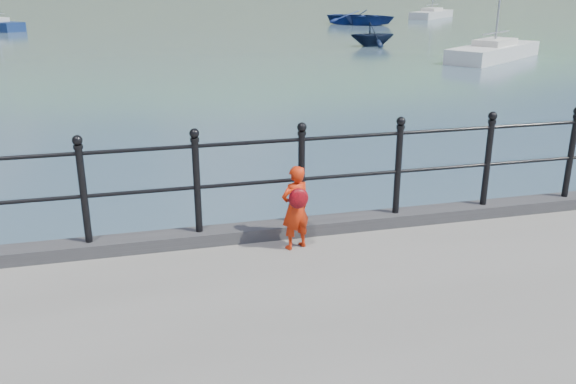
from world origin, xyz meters
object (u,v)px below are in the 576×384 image
object	(u,v)px
child	(296,207)
sailboat_far	(432,15)
launch_navy	(373,34)
launch_blue	(362,17)
railing	(250,171)
sailboat_near	(494,52)

from	to	relation	value
child	sailboat_far	world-z (taller)	sailboat_far
child	launch_navy	bearing A→B (deg)	-132.50
launch_blue	sailboat_far	size ratio (longest dim) A/B	0.58
launch_blue	launch_navy	world-z (taller)	launch_navy
railing	launch_blue	xyz separation A→B (m)	(18.52, 45.42, -1.19)
launch_blue	launch_navy	size ratio (longest dim) A/B	2.29
railing	sailboat_near	xyz separation A→B (m)	(16.43, 21.21, -1.48)
sailboat_far	launch_navy	bearing A→B (deg)	-167.03
railing	launch_navy	xyz separation A→B (m)	(12.78, 28.43, -1.12)
railing	launch_blue	world-z (taller)	railing
child	launch_navy	world-z (taller)	child
railing	sailboat_near	distance (m)	26.87
launch_navy	launch_blue	bearing A→B (deg)	-16.43
sailboat_far	launch_blue	bearing A→B (deg)	171.35
launch_navy	sailboat_far	bearing A→B (deg)	-31.32
child	sailboat_near	bearing A→B (deg)	-145.84
railing	child	distance (m)	0.67
child	sailboat_near	size ratio (longest dim) A/B	0.10
railing	launch_blue	distance (m)	49.06
launch_navy	sailboat_near	xyz separation A→B (m)	(3.65, -7.22, -0.36)
railing	sailboat_far	size ratio (longest dim) A/B	1.74
railing	child	xyz separation A→B (m)	(0.43, -0.39, -0.33)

